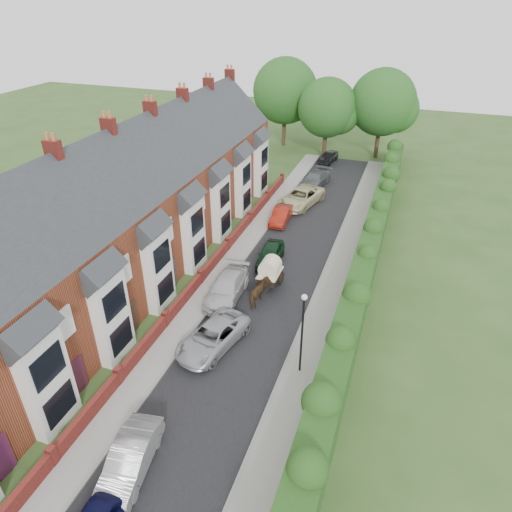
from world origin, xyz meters
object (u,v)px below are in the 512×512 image
(lamppost, at_px, (303,324))
(car_white, at_px, (226,288))
(car_silver_b, at_px, (213,337))
(car_green, at_px, (270,254))
(horse_cart, at_px, (270,270))
(car_silver_a, at_px, (130,459))
(car_grey, at_px, (315,179))
(car_red, at_px, (281,215))
(car_black, at_px, (328,157))
(horse, at_px, (260,293))
(car_beige, at_px, (301,197))

(lamppost, distance_m, car_white, 8.56)
(car_silver_b, relative_size, car_white, 1.00)
(car_white, distance_m, car_green, 5.43)
(lamppost, height_order, horse_cart, lamppost)
(lamppost, height_order, car_silver_a, lamppost)
(car_silver_a, height_order, car_grey, car_grey)
(car_red, bearing_deg, car_silver_a, -90.05)
(car_silver_a, relative_size, car_grey, 0.87)
(horse_cart, bearing_deg, car_black, 93.08)
(lamppost, relative_size, car_silver_a, 1.17)
(car_silver_a, distance_m, car_silver_b, 8.45)
(car_red, distance_m, horse, 12.34)
(lamppost, xyz_separation_m, car_beige, (-5.46, 21.32, -2.51))
(car_silver_b, xyz_separation_m, car_red, (-0.93, 16.90, -0.06))
(car_silver_b, height_order, car_red, car_silver_b)
(car_silver_b, distance_m, car_black, 33.92)
(lamppost, height_order, horse, lamppost)
(car_green, height_order, horse, horse)
(car_silver_a, xyz_separation_m, car_red, (-0.82, 25.35, -0.08))
(car_red, distance_m, car_beige, 4.16)
(car_silver_b, height_order, car_grey, car_grey)
(car_black, xyz_separation_m, horse, (1.45, -29.17, 0.21))
(car_silver_b, height_order, car_beige, car_beige)
(car_silver_b, bearing_deg, car_beige, 103.52)
(car_grey, xyz_separation_m, car_black, (-0.20, 7.79, -0.09))
(car_silver_a, height_order, car_black, car_silver_a)
(car_silver_b, bearing_deg, horse_cart, 92.98)
(car_grey, height_order, horse, horse)
(horse_cart, bearing_deg, car_white, -137.15)
(car_white, relative_size, car_grey, 1.00)
(horse, bearing_deg, car_red, -76.85)
(car_silver_a, xyz_separation_m, car_silver_b, (0.11, 8.45, -0.01))
(car_silver_b, relative_size, horse_cart, 1.60)
(car_red, relative_size, horse_cart, 1.24)
(car_beige, height_order, car_black, car_beige)
(car_silver_b, bearing_deg, car_silver_a, -77.72)
(car_grey, xyz_separation_m, horse, (1.25, -21.37, 0.12))
(car_black, bearing_deg, lamppost, -72.32)
(horse, bearing_deg, car_white, 2.98)
(lamppost, bearing_deg, horse_cart, 119.13)
(car_grey, relative_size, horse_cart, 1.59)
(car_green, relative_size, horse_cart, 1.28)
(car_white, bearing_deg, car_grey, 83.90)
(car_silver_a, height_order, car_beige, car_beige)
(car_beige, bearing_deg, car_green, -73.36)
(car_white, relative_size, horse_cart, 1.60)
(car_red, height_order, horse_cart, horse_cart)
(lamppost, relative_size, horse, 2.55)
(lamppost, distance_m, car_black, 34.78)
(car_silver_a, relative_size, horse_cart, 1.38)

